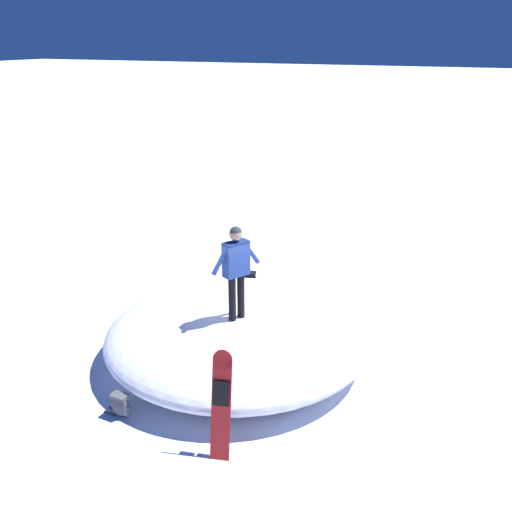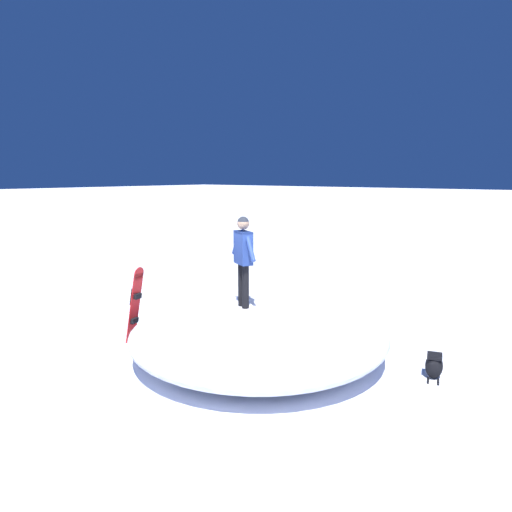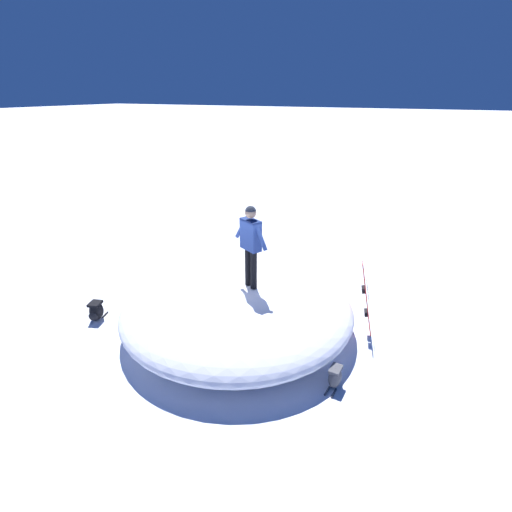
# 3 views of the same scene
# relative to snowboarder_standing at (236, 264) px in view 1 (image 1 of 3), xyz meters

# --- Properties ---
(ground) EXTENTS (240.00, 240.00, 0.00)m
(ground) POSITION_rel_snowboarder_standing_xyz_m (-0.25, -0.59, -2.12)
(ground) COLOR white
(snow_mound) EXTENTS (7.17, 7.16, 1.02)m
(snow_mound) POSITION_rel_snowboarder_standing_xyz_m (0.12, -0.28, -1.61)
(snow_mound) COLOR white
(snow_mound) RESTS_ON ground
(snowboarder_standing) EXTENTS (0.57, 0.99, 1.80)m
(snowboarder_standing) POSITION_rel_snowboarder_standing_xyz_m (0.00, 0.00, 0.00)
(snowboarder_standing) COLOR black
(snowboarder_standing) RESTS_ON snow_mound
(snowboard_primary_upright) EXTENTS (0.37, 0.42, 1.70)m
(snowboard_primary_upright) POSITION_rel_snowboarder_standing_xyz_m (-0.88, 2.31, -1.24)
(snowboard_primary_upright) COLOR red
(snowboard_primary_upright) RESTS_ON ground
(backpack_near) EXTENTS (0.55, 0.39, 0.46)m
(backpack_near) POSITION_rel_snowboarder_standing_xyz_m (1.32, -3.37, -1.88)
(backpack_near) COLOR black
(backpack_near) RESTS_ON ground
(backpack_far) EXTENTS (0.53, 0.24, 0.42)m
(backpack_far) POSITION_rel_snowboarder_standing_xyz_m (1.07, 2.22, -1.90)
(backpack_far) COLOR #4C4C51
(backpack_far) RESTS_ON ground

